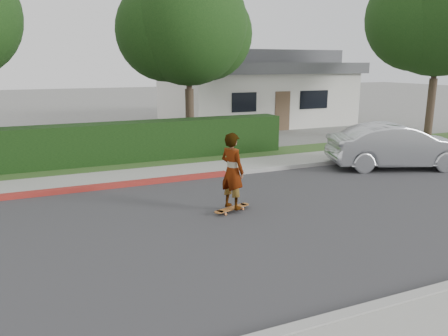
{
  "coord_description": "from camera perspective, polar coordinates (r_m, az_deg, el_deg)",
  "views": [
    {
      "loc": [
        -4.48,
        -8.43,
        3.54
      ],
      "look_at": [
        -0.26,
        1.29,
        1.0
      ],
      "focal_mm": 35.0,
      "sensor_mm": 36.0,
      "label": 1
    }
  ],
  "objects": [
    {
      "name": "ground",
      "position": [
        10.18,
        4.29,
        -6.91
      ],
      "size": [
        120.0,
        120.0,
        0.0
      ],
      "primitive_type": "plane",
      "color": "slate",
      "rests_on": "ground"
    },
    {
      "name": "sidewalk_far",
      "position": [
        14.58,
        -4.84,
        -0.38
      ],
      "size": [
        60.0,
        1.6,
        0.12
      ],
      "primitive_type": "cube",
      "color": "gray",
      "rests_on": "ground"
    },
    {
      "name": "skateboarder",
      "position": [
        10.45,
        1.09,
        -0.39
      ],
      "size": [
        0.67,
        0.79,
        1.86
      ],
      "primitive_type": "imported",
      "rotation": [
        0.0,
        0.0,
        1.96
      ],
      "color": "white",
      "rests_on": "skateboard"
    },
    {
      "name": "planting_strip",
      "position": [
        16.07,
        -6.67,
        0.84
      ],
      "size": [
        60.0,
        1.6,
        0.1
      ],
      "primitive_type": "cube",
      "color": "#2D4C1E",
      "rests_on": "ground"
    },
    {
      "name": "curb_near",
      "position": [
        7.13,
        20.44,
        -16.53
      ],
      "size": [
        60.0,
        0.2,
        0.15
      ],
      "primitive_type": "cube",
      "color": "#9E9E99",
      "rests_on": "ground"
    },
    {
      "name": "road",
      "position": [
        10.18,
        4.29,
        -6.88
      ],
      "size": [
        60.0,
        8.0,
        0.01
      ],
      "primitive_type": "cube",
      "color": "#2D2D30",
      "rests_on": "ground"
    },
    {
      "name": "skateboard",
      "position": [
        10.71,
        1.07,
        -5.29
      ],
      "size": [
        1.09,
        0.55,
        0.1
      ],
      "rotation": [
        0.0,
        0.0,
        0.33
      ],
      "color": "#D4753A",
      "rests_on": "ground"
    },
    {
      "name": "curb_far",
      "position": [
        13.75,
        -3.64,
        -1.15
      ],
      "size": [
        60.0,
        0.2,
        0.15
      ],
      "primitive_type": "cube",
      "color": "#9E9E99",
      "rests_on": "ground"
    },
    {
      "name": "tree_right",
      "position": [
        22.82,
        26.04,
        17.42
      ],
      "size": [
        6.32,
        5.6,
        8.56
      ],
      "color": "#33261C",
      "rests_on": "ground"
    },
    {
      "name": "house",
      "position": [
        27.47,
        3.7,
        10.43
      ],
      "size": [
        10.6,
        8.6,
        4.3
      ],
      "color": "beige",
      "rests_on": "ground"
    },
    {
      "name": "car_silver",
      "position": [
        16.19,
        21.75,
        2.65
      ],
      "size": [
        4.94,
        3.17,
        1.54
      ],
      "primitive_type": "imported",
      "rotation": [
        0.0,
        0.0,
        1.21
      ],
      "color": "#B3B6BA",
      "rests_on": "ground"
    },
    {
      "name": "curb_red_section",
      "position": [
        13.01,
        -24.86,
        -3.24
      ],
      "size": [
        12.0,
        0.21,
        0.15
      ],
      "primitive_type": "cube",
      "color": "maroon",
      "rests_on": "ground"
    },
    {
      "name": "hedge",
      "position": [
        15.95,
        -17.75,
        2.75
      ],
      "size": [
        15.0,
        1.0,
        1.5
      ],
      "primitive_type": "cube",
      "color": "black",
      "rests_on": "ground"
    },
    {
      "name": "tree_center",
      "position": [
        18.65,
        -4.94,
        17.62
      ],
      "size": [
        5.66,
        4.84,
        7.44
      ],
      "color": "#33261C",
      "rests_on": "ground"
    }
  ]
}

